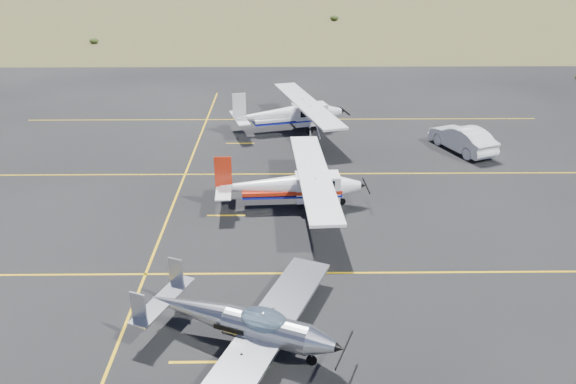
% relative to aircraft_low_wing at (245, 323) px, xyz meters
% --- Properties ---
extents(ground, '(1600.00, 1600.00, 0.00)m').
position_rel_aircraft_low_wing_xyz_m(ground, '(1.40, 2.71, -1.04)').
color(ground, '#383D1C').
rests_on(ground, ground).
extents(apron, '(72.00, 72.00, 0.02)m').
position_rel_aircraft_low_wing_xyz_m(apron, '(1.40, 9.71, -1.04)').
color(apron, black).
rests_on(apron, ground).
extents(aircraft_low_wing, '(7.36, 9.75, 2.17)m').
position_rel_aircraft_low_wing_xyz_m(aircraft_low_wing, '(0.00, 0.00, 0.00)').
color(aircraft_low_wing, silver).
rests_on(aircraft_low_wing, apron).
extents(aircraft_cessna, '(6.99, 11.65, 2.95)m').
position_rel_aircraft_low_wing_xyz_m(aircraft_cessna, '(1.84, 11.26, 0.27)').
color(aircraft_cessna, white).
rests_on(aircraft_cessna, apron).
extents(aircraft_plain, '(8.19, 12.34, 3.13)m').
position_rel_aircraft_low_wing_xyz_m(aircraft_plain, '(1.97, 23.87, 0.36)').
color(aircraft_plain, white).
rests_on(aircraft_plain, apron).
extents(sedan, '(3.69, 5.48, 1.71)m').
position_rel_aircraft_low_wing_xyz_m(sedan, '(13.44, 19.64, -0.17)').
color(sedan, white).
rests_on(sedan, apron).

